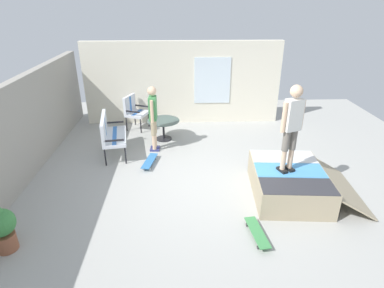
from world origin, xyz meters
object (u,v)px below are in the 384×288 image
at_px(skate_ramp, 290,182).
at_px(person_watching, 153,114).
at_px(patio_chair_near_house, 133,109).
at_px(skateboard_by_bench, 150,161).
at_px(potted_plant, 1,226).
at_px(patio_table, 163,126).
at_px(patio_bench, 110,132).
at_px(skateboard_spare, 257,232).
at_px(person_skater, 292,123).

distance_m(skate_ramp, person_watching, 3.68).
relative_size(patio_chair_near_house, person_watching, 0.60).
bearing_deg(skateboard_by_bench, potted_plant, 143.56).
distance_m(patio_chair_near_house, patio_table, 1.29).
height_order(patio_bench, person_watching, person_watching).
relative_size(patio_bench, skateboard_by_bench, 1.60).
height_order(person_watching, skateboard_spare, person_watching).
relative_size(person_skater, skateboard_spare, 2.10).
relative_size(patio_table, person_skater, 0.52).
relative_size(patio_table, person_watching, 0.53).
bearing_deg(patio_table, potted_plant, 151.32).
height_order(patio_chair_near_house, skateboard_spare, patio_chair_near_house).
xyz_separation_m(patio_bench, patio_table, (0.90, -1.29, -0.21)).
height_order(skate_ramp, skateboard_spare, skate_ramp).
xyz_separation_m(patio_bench, potted_plant, (-3.34, 1.03, -0.15)).
relative_size(patio_table, skateboard_spare, 1.10).
bearing_deg(potted_plant, skateboard_by_bench, -36.44).
bearing_deg(person_watching, patio_table, -17.71).
bearing_deg(patio_chair_near_house, skateboard_spare, -151.94).
bearing_deg(person_watching, skateboard_by_bench, 175.07).
bearing_deg(skateboard_spare, patio_table, 22.80).
bearing_deg(patio_chair_near_house, person_skater, -137.29).
height_order(person_watching, person_skater, person_skater).
xyz_separation_m(skateboard_by_bench, skateboard_spare, (-2.63, -2.01, 0.00)).
bearing_deg(patio_chair_near_house, skate_ramp, -136.15).
height_order(patio_bench, person_skater, person_skater).
relative_size(skate_ramp, patio_table, 2.49).
distance_m(skateboard_by_bench, skateboard_spare, 3.31).
bearing_deg(skate_ramp, person_watching, 52.57).
distance_m(patio_bench, patio_chair_near_house, 1.81).
bearing_deg(skateboard_spare, skateboard_by_bench, 37.42).
height_order(patio_bench, skateboard_by_bench, patio_bench).
height_order(skate_ramp, patio_chair_near_house, patio_chair_near_house).
bearing_deg(patio_bench, patio_table, -55.19).
relative_size(skate_ramp, patio_bench, 1.69).
bearing_deg(skate_ramp, person_skater, 95.85).
distance_m(person_watching, skateboard_spare, 4.05).
relative_size(patio_bench, person_watching, 0.78).
xyz_separation_m(person_skater, potted_plant, (-1.37, 4.85, -1.10)).
distance_m(patio_chair_near_house, person_watching, 1.73).
xyz_separation_m(patio_table, skateboard_by_bench, (-1.48, 0.28, -0.32)).
bearing_deg(skate_ramp, patio_chair_near_house, 43.85).
xyz_separation_m(patio_chair_near_house, skateboard_by_bench, (-2.35, -0.64, -0.53)).
distance_m(patio_table, person_watching, 0.91).
height_order(patio_chair_near_house, patio_table, patio_chair_near_house).
bearing_deg(patio_bench, skateboard_spare, -136.73).
relative_size(person_watching, skateboard_spare, 2.08).
bearing_deg(skateboard_by_bench, patio_bench, 60.06).
xyz_separation_m(patio_bench, patio_chair_near_house, (1.77, -0.37, -0.00)).
bearing_deg(person_watching, potted_plant, 149.49).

